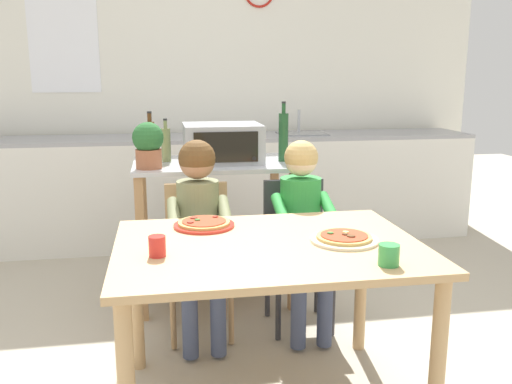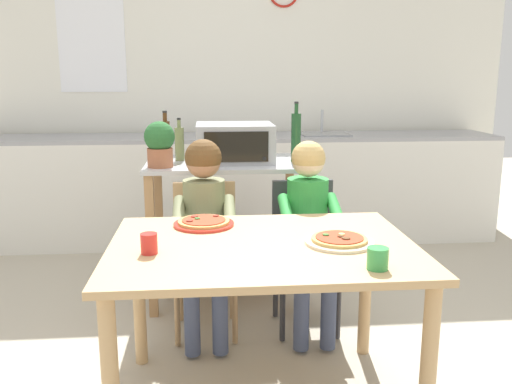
{
  "view_description": "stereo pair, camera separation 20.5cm",
  "coord_description": "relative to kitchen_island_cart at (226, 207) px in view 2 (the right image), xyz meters",
  "views": [
    {
      "loc": [
        -0.42,
        -2.09,
        1.41
      ],
      "look_at": [
        0.0,
        0.3,
        0.88
      ],
      "focal_mm": 38.33,
      "sensor_mm": 36.0,
      "label": 1
    },
    {
      "loc": [
        -0.21,
        -2.12,
        1.41
      ],
      "look_at": [
        0.0,
        0.3,
        0.88
      ],
      "focal_mm": 38.33,
      "sensor_mm": 36.0,
      "label": 2
    }
  ],
  "objects": [
    {
      "name": "drinking_cup_green",
      "position": [
        0.48,
        -1.54,
        0.18
      ],
      "size": [
        0.08,
        0.08,
        0.08
      ],
      "primitive_type": "cylinder",
      "color": "green",
      "rests_on": "dining_table"
    },
    {
      "name": "toaster_oven",
      "position": [
        0.06,
        -0.01,
        0.41
      ],
      "size": [
        0.46,
        0.4,
        0.23
      ],
      "color": "#999BA0",
      "rests_on": "kitchen_island_cart"
    },
    {
      "name": "kitchen_island_cart",
      "position": [
        0.0,
        0.0,
        0.0
      ],
      "size": [
        0.96,
        0.63,
        0.88
      ],
      "color": "#B7BABF",
      "rests_on": "ground"
    },
    {
      "name": "back_wall_tiled",
      "position": [
        0.1,
        1.64,
        0.77
      ],
      "size": [
        4.92,
        0.14,
        2.7
      ],
      "color": "white",
      "rests_on": "ground"
    },
    {
      "name": "child_in_green_shirt",
      "position": [
        0.42,
        -0.57,
        0.08
      ],
      "size": [
        0.32,
        0.42,
        1.04
      ],
      "color": "#424C6B",
      "rests_on": "ground"
    },
    {
      "name": "ground_plane",
      "position": [
        0.11,
        -0.09,
        -0.59
      ],
      "size": [
        11.16,
        11.16,
        0.0
      ],
      "primitive_type": "plane",
      "color": "#B7AD99"
    },
    {
      "name": "dining_chair_left",
      "position": [
        -0.13,
        -0.46,
        -0.11
      ],
      "size": [
        0.36,
        0.36,
        0.81
      ],
      "color": "tan",
      "rests_on": "ground"
    },
    {
      "name": "drinking_cup_red",
      "position": [
        -0.34,
        -1.3,
        0.18
      ],
      "size": [
        0.07,
        0.07,
        0.08
      ],
      "primitive_type": "cylinder",
      "color": "red",
      "rests_on": "dining_table"
    },
    {
      "name": "pizza_plate_cream",
      "position": [
        0.42,
        -1.23,
        0.15
      ],
      "size": [
        0.28,
        0.28,
        0.03
      ],
      "color": "beige",
      "rests_on": "dining_table"
    },
    {
      "name": "dining_chair_right",
      "position": [
        0.42,
        -0.45,
        -0.11
      ],
      "size": [
        0.36,
        0.36,
        0.81
      ],
      "color": "#333338",
      "rests_on": "ground"
    },
    {
      "name": "bottle_brown_beer",
      "position": [
        -0.28,
        0.06,
        0.4
      ],
      "size": [
        0.06,
        0.06,
        0.26
      ],
      "color": "olive",
      "rests_on": "kitchen_island_cart"
    },
    {
      "name": "pizza_plate_red_rimmed",
      "position": [
        -0.13,
        -0.91,
        0.15
      ],
      "size": [
        0.28,
        0.28,
        0.03
      ],
      "color": "red",
      "rests_on": "dining_table"
    },
    {
      "name": "bottle_tall_green_wine",
      "position": [
        -0.38,
        0.22,
        0.42
      ],
      "size": [
        0.06,
        0.06,
        0.3
      ],
      "color": "#4C2D14",
      "rests_on": "kitchen_island_cart"
    },
    {
      "name": "potted_herb_plant",
      "position": [
        -0.38,
        -0.17,
        0.43
      ],
      "size": [
        0.18,
        0.18,
        0.26
      ],
      "color": "#9E5B3D",
      "rests_on": "kitchen_island_cart"
    },
    {
      "name": "kitchen_counter",
      "position": [
        0.11,
        1.23,
        -0.14
      ],
      "size": [
        4.42,
        0.6,
        1.1
      ],
      "color": "silver",
      "rests_on": "ground"
    },
    {
      "name": "child_in_olive_shirt",
      "position": [
        -0.13,
        -0.57,
        0.1
      ],
      "size": [
        0.32,
        0.42,
        1.06
      ],
      "color": "#424C6B",
      "rests_on": "ground"
    },
    {
      "name": "dining_table",
      "position": [
        0.11,
        -1.21,
        0.04
      ],
      "size": [
        1.24,
        0.92,
        0.73
      ],
      "color": "tan",
      "rests_on": "ground"
    },
    {
      "name": "bottle_clear_vinegar",
      "position": [
        0.43,
        -0.04,
        0.44
      ],
      "size": [
        0.06,
        0.06,
        0.36
      ],
      "color": "#1E4723",
      "rests_on": "kitchen_island_cart"
    }
  ]
}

